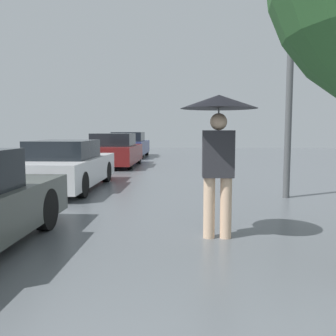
{
  "coord_description": "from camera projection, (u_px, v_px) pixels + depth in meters",
  "views": [
    {
      "loc": [
        -0.3,
        -0.61,
        1.47
      ],
      "look_at": [
        -0.53,
        4.4,
        0.96
      ],
      "focal_mm": 40.0,
      "sensor_mm": 36.0,
      "label": 1
    }
  ],
  "objects": [
    {
      "name": "pedestrian",
      "position": [
        219.0,
        128.0,
        4.96
      ],
      "size": [
        1.02,
        1.02,
        1.93
      ],
      "color": "beige",
      "rests_on": "ground_plane"
    },
    {
      "name": "parked_car_farthest",
      "position": [
        129.0,
        145.0,
        20.41
      ],
      "size": [
        1.85,
        4.19,
        1.36
      ],
      "color": "navy",
      "rests_on": "ground_plane"
    },
    {
      "name": "street_lamp",
      "position": [
        290.0,
        63.0,
        7.86
      ],
      "size": [
        0.39,
        0.39,
        4.29
      ],
      "color": "#515456",
      "rests_on": "ground_plane"
    },
    {
      "name": "parked_car_third",
      "position": [
        114.0,
        151.0,
        15.14
      ],
      "size": [
        1.81,
        4.0,
        1.33
      ],
      "color": "maroon",
      "rests_on": "ground_plane"
    },
    {
      "name": "parked_car_second",
      "position": [
        67.0,
        166.0,
        9.35
      ],
      "size": [
        1.63,
        4.11,
        1.22
      ],
      "color": "silver",
      "rests_on": "ground_plane"
    }
  ]
}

